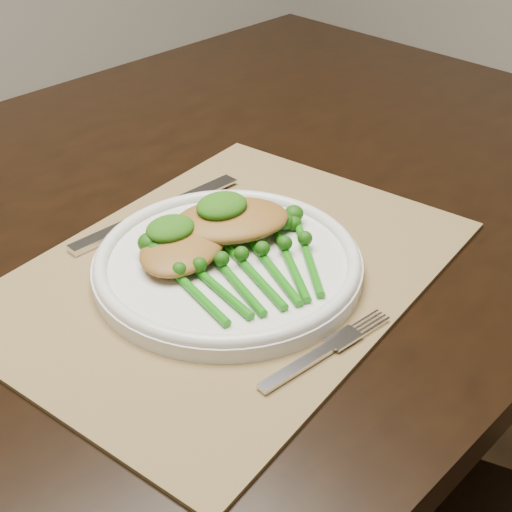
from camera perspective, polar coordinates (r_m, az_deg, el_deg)
dining_table at (r=1.07m, az=-9.16°, el=-15.43°), size 1.71×1.12×0.75m
placemat at (r=0.75m, az=-2.17°, el=-1.18°), size 0.57×0.48×0.00m
dinner_plate at (r=0.74m, az=-2.27°, el=-0.51°), size 0.28×0.28×0.03m
knife at (r=0.83m, az=-9.12°, el=2.94°), size 0.24×0.05×0.01m
fork at (r=0.65m, az=6.25°, el=-7.06°), size 0.16×0.02×0.00m
chicken_fillet_left at (r=0.74m, az=-5.82°, el=0.90°), size 0.14×0.13×0.02m
chicken_fillet_right at (r=0.76m, az=-1.99°, el=2.88°), size 0.15×0.13×0.03m
pesto_dollop_left at (r=0.74m, az=-6.87°, el=2.20°), size 0.05×0.04×0.02m
pesto_dollop_right at (r=0.76m, az=-2.76°, el=4.04°), size 0.06×0.05×0.02m
broccolini_bundle at (r=0.71m, az=-0.41°, el=-1.23°), size 0.18×0.20×0.04m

